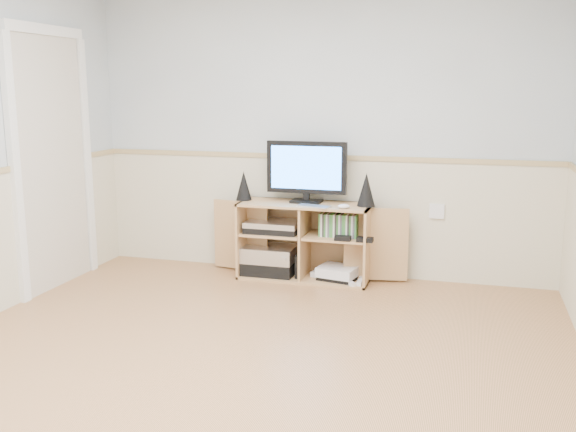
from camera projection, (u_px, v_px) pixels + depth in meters
The scene contains 11 objects.
room at pixel (221, 160), 3.47m from camera, with size 4.04×4.54×2.54m.
media_cabinet at pixel (306, 239), 5.48m from camera, with size 1.72×0.41×0.65m.
monitor at pixel (307, 169), 5.36m from camera, with size 0.68×0.18×0.52m.
speaker_left at pixel (244, 186), 5.51m from camera, with size 0.14×0.14×0.25m, color black.
speaker_right at pixel (366, 190), 5.22m from camera, with size 0.15×0.15×0.27m, color black.
keyboard at pixel (314, 206), 5.20m from camera, with size 0.27×0.11×0.01m, color silver.
mouse at pixel (344, 206), 5.13m from camera, with size 0.10×0.06×0.04m, color white.
av_components at pixel (271, 251), 5.53m from camera, with size 0.53×0.34×0.47m.
game_consoles at pixel (337, 273), 5.39m from camera, with size 0.46×0.32×0.11m.
game_cases at pixel (339, 225), 5.30m from camera, with size 0.32×0.14×0.19m, color #3F8C3F.
wall_outlet at pixel (437, 211), 5.29m from camera, with size 0.12×0.03×0.12m, color white.
Camera 1 is at (1.24, -3.11, 1.60)m, focal length 40.00 mm.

